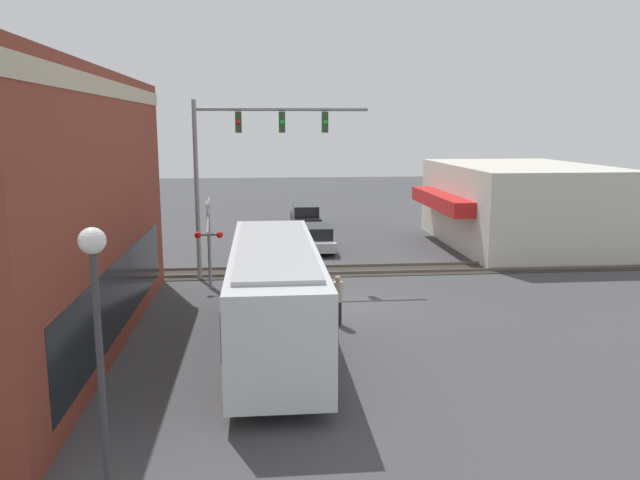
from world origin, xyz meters
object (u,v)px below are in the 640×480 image
at_px(streetlamp, 100,354).
at_px(parked_car_black, 305,217).
at_px(parked_car_silver, 316,238).
at_px(crossing_signal, 209,235).
at_px(pedestrian_near_bus, 338,300).
at_px(city_bus, 275,292).

relative_size(streetlamp, parked_car_black, 1.08).
distance_m(streetlamp, parked_car_silver, 24.42).
relative_size(crossing_signal, pedestrian_near_bus, 2.19).
bearing_deg(city_bus, streetlamp, 159.90).
height_order(city_bus, pedestrian_near_bus, city_bus).
bearing_deg(streetlamp, city_bus, -20.10).
distance_m(crossing_signal, pedestrian_near_bus, 7.28).
bearing_deg(city_bus, pedestrian_near_bus, -45.14).
distance_m(parked_car_silver, parked_car_black, 7.97).
bearing_deg(parked_car_black, pedestrian_near_bus, 178.92).
bearing_deg(crossing_signal, city_bus, -161.27).
bearing_deg(city_bus, parked_car_silver, -9.64).
distance_m(city_bus, pedestrian_near_bus, 3.24).
distance_m(streetlamp, parked_car_black, 32.19).
bearing_deg(crossing_signal, parked_car_silver, -33.48).
xyz_separation_m(city_bus, parked_car_black, (23.28, -2.60, -1.10)).
bearing_deg(crossing_signal, parked_car_black, -18.10).
relative_size(parked_car_silver, pedestrian_near_bus, 2.76).
xyz_separation_m(crossing_signal, streetlamp, (-15.85, 0.49, 0.80)).
bearing_deg(streetlamp, parked_car_silver, -13.43).
bearing_deg(pedestrian_near_bus, city_bus, 134.86).
distance_m(city_bus, crossing_signal, 7.96).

